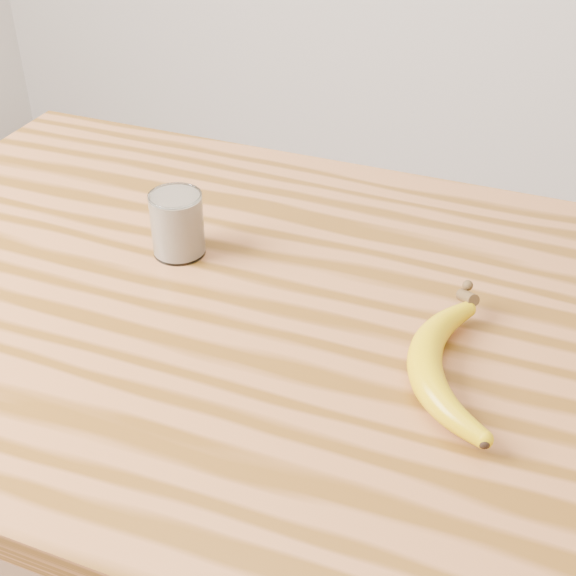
% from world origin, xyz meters
% --- Properties ---
extents(table, '(1.20, 0.80, 0.90)m').
position_xyz_m(table, '(0.00, 0.00, 0.77)').
color(table, '#9A5E31').
rests_on(table, ground).
extents(smoothie_glass, '(0.07, 0.07, 0.09)m').
position_xyz_m(smoothie_glass, '(-0.15, 0.06, 0.94)').
color(smoothie_glass, white).
rests_on(smoothie_glass, table).
extents(banana, '(0.19, 0.33, 0.04)m').
position_xyz_m(banana, '(0.21, -0.06, 0.92)').
color(banana, '#C69F06').
rests_on(banana, table).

